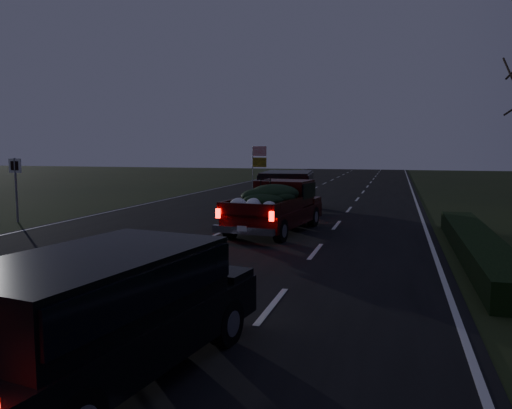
% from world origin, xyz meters
% --- Properties ---
extents(ground, '(120.00, 120.00, 0.00)m').
position_xyz_m(ground, '(0.00, 0.00, 0.00)').
color(ground, black).
rests_on(ground, ground).
extents(road_asphalt, '(14.00, 120.00, 0.02)m').
position_xyz_m(road_asphalt, '(0.00, 0.00, 0.01)').
color(road_asphalt, black).
rests_on(road_asphalt, ground).
extents(hedge_row, '(1.00, 10.00, 0.60)m').
position_xyz_m(hedge_row, '(7.80, 3.00, 0.30)').
color(hedge_row, black).
rests_on(hedge_row, ground).
extents(route_sign, '(0.55, 0.08, 2.50)m').
position_xyz_m(route_sign, '(-8.50, 5.00, 1.66)').
color(route_sign, gray).
rests_on(route_sign, ground).
extents(pickup_truck, '(2.51, 5.19, 2.62)m').
position_xyz_m(pickup_truck, '(1.74, 5.48, 0.98)').
color(pickup_truck, '#3A0907').
rests_on(pickup_truck, ground).
extents(lead_suv, '(2.71, 5.40, 1.49)m').
position_xyz_m(lead_suv, '(0.99, 10.88, 1.13)').
color(lead_suv, black).
rests_on(lead_suv, ground).
extents(rear_suv, '(2.59, 4.79, 1.31)m').
position_xyz_m(rear_suv, '(2.31, -5.88, 0.99)').
color(rear_suv, black).
rests_on(rear_suv, ground).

